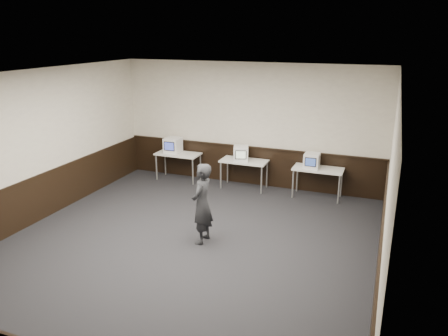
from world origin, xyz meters
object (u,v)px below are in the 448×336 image
object	(u,v)px
desk_right	(318,171)
person	(202,204)
desk_center	(244,163)
emac_right	(312,161)
emac_center	(241,153)
emac_left	(173,145)
desk_left	(178,156)

from	to	relation	value
desk_right	person	xyz separation A→B (m)	(-1.66, -3.20, 0.11)
desk_center	emac_right	xyz separation A→B (m)	(1.74, -0.03, 0.25)
desk_center	emac_center	size ratio (longest dim) A/B	2.45
desk_right	emac_right	xyz separation A→B (m)	(-0.16, -0.03, 0.25)
emac_right	person	size ratio (longest dim) A/B	0.25
desk_center	desk_right	xyz separation A→B (m)	(1.90, 0.00, 0.00)
emac_left	emac_center	xyz separation A→B (m)	(1.99, -0.07, -0.02)
desk_left	desk_right	distance (m)	3.80
desk_left	desk_center	world-z (taller)	same
desk_right	desk_center	bearing A→B (deg)	180.00
desk_right	emac_right	world-z (taller)	emac_right
emac_center	person	size ratio (longest dim) A/B	0.31
desk_center	desk_right	distance (m)	1.90
emac_left	emac_center	bearing A→B (deg)	-2.41
desk_left	emac_right	xyz separation A→B (m)	(3.64, -0.03, 0.25)
desk_right	emac_left	distance (m)	3.97
person	desk_right	bearing A→B (deg)	152.41
desk_center	emac_left	size ratio (longest dim) A/B	2.67
desk_left	person	distance (m)	3.85
desk_left	emac_left	bearing A→B (deg)	172.67
desk_left	person	size ratio (longest dim) A/B	0.76
emac_right	person	bearing A→B (deg)	-116.20
desk_left	emac_left	size ratio (longest dim) A/B	2.67
desk_center	emac_left	xyz separation A→B (m)	(-2.06, 0.02, 0.28)
desk_right	emac_left	size ratio (longest dim) A/B	2.67
emac_left	emac_right	size ratio (longest dim) A/B	1.13
desk_center	person	bearing A→B (deg)	-85.78
person	emac_right	bearing A→B (deg)	154.52
desk_left	emac_center	distance (m)	1.85
desk_right	person	bearing A→B (deg)	-117.44
desk_center	emac_center	world-z (taller)	emac_center
emac_right	person	distance (m)	3.51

